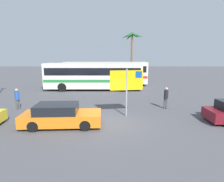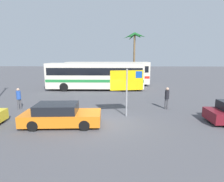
% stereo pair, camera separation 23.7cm
% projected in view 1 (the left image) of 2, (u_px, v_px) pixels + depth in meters
% --- Properties ---
extents(ground, '(120.00, 120.00, 0.00)m').
position_uv_depth(ground, '(105.00, 122.00, 11.36)').
color(ground, '#4C4C51').
extents(bus_front_coach, '(11.28, 2.60, 3.17)m').
position_uv_depth(bus_front_coach, '(94.00, 75.00, 21.82)').
color(bus_front_coach, silver).
rests_on(bus_front_coach, ground).
extents(bus_rear_coach, '(11.28, 2.60, 3.17)m').
position_uv_depth(bus_rear_coach, '(106.00, 72.00, 25.43)').
color(bus_rear_coach, silver).
rests_on(bus_rear_coach, ground).
extents(ferry_sign, '(2.19, 0.37, 3.20)m').
position_uv_depth(ferry_sign, '(128.00, 82.00, 12.06)').
color(ferry_sign, gray).
rests_on(ferry_sign, ground).
extents(car_orange, '(4.57, 1.93, 1.32)m').
position_uv_depth(car_orange, '(61.00, 116.00, 10.61)').
color(car_orange, orange).
rests_on(car_orange, ground).
extents(pedestrian_near_sign, '(0.32, 0.32, 1.69)m').
position_uv_depth(pedestrian_near_sign, '(167.00, 96.00, 13.98)').
color(pedestrian_near_sign, '#4C4C51').
rests_on(pedestrian_near_sign, ground).
extents(pedestrian_crossing_lot, '(0.32, 0.32, 1.63)m').
position_uv_depth(pedestrian_crossing_lot, '(18.00, 97.00, 13.80)').
color(pedestrian_crossing_lot, '#4C4C51').
rests_on(pedestrian_crossing_lot, ground).
extents(palm_tree_seaside, '(3.76, 3.34, 7.75)m').
position_uv_depth(palm_tree_seaside, '(133.00, 42.00, 30.01)').
color(palm_tree_seaside, brown).
rests_on(palm_tree_seaside, ground).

